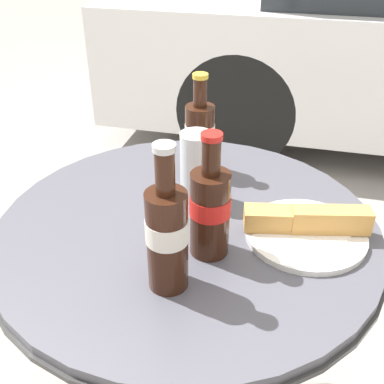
{
  "coord_description": "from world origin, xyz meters",
  "views": [
    {
      "loc": [
        0.2,
        -0.76,
        1.27
      ],
      "look_at": [
        0.0,
        0.04,
        0.76
      ],
      "focal_mm": 45.0,
      "sensor_mm": 36.0,
      "label": 1
    }
  ],
  "objects_px": {
    "drinking_glass": "(196,170)",
    "lunch_plate_near": "(306,228)",
    "cola_bottle_left": "(210,208)",
    "cola_bottle_right": "(167,234)",
    "bistro_table": "(188,288)",
    "cola_bottle_center": "(200,134)"
  },
  "relations": [
    {
      "from": "drinking_glass",
      "to": "lunch_plate_near",
      "type": "xyz_separation_m",
      "value": [
        0.23,
        -0.08,
        -0.05
      ]
    },
    {
      "from": "cola_bottle_left",
      "to": "cola_bottle_right",
      "type": "xyz_separation_m",
      "value": [
        -0.05,
        -0.1,
        0.01
      ]
    },
    {
      "from": "cola_bottle_left",
      "to": "lunch_plate_near",
      "type": "bearing_deg",
      "value": 27.49
    },
    {
      "from": "bistro_table",
      "to": "lunch_plate_near",
      "type": "distance_m",
      "value": 0.3
    },
    {
      "from": "cola_bottle_left",
      "to": "drinking_glass",
      "type": "height_order",
      "value": "cola_bottle_left"
    },
    {
      "from": "bistro_table",
      "to": "lunch_plate_near",
      "type": "xyz_separation_m",
      "value": [
        0.23,
        0.01,
        0.19
      ]
    },
    {
      "from": "bistro_table",
      "to": "cola_bottle_right",
      "type": "bearing_deg",
      "value": -85.81
    },
    {
      "from": "cola_bottle_right",
      "to": "drinking_glass",
      "type": "relative_size",
      "value": 1.72
    },
    {
      "from": "drinking_glass",
      "to": "lunch_plate_near",
      "type": "distance_m",
      "value": 0.25
    },
    {
      "from": "cola_bottle_left",
      "to": "cola_bottle_center",
      "type": "height_order",
      "value": "cola_bottle_left"
    },
    {
      "from": "cola_bottle_right",
      "to": "lunch_plate_near",
      "type": "bearing_deg",
      "value": 41.39
    },
    {
      "from": "cola_bottle_right",
      "to": "cola_bottle_center",
      "type": "relative_size",
      "value": 1.12
    },
    {
      "from": "cola_bottle_center",
      "to": "lunch_plate_near",
      "type": "relative_size",
      "value": 0.97
    },
    {
      "from": "cola_bottle_center",
      "to": "drinking_glass",
      "type": "bearing_deg",
      "value": -80.22
    },
    {
      "from": "cola_bottle_left",
      "to": "lunch_plate_near",
      "type": "distance_m",
      "value": 0.2
    },
    {
      "from": "drinking_glass",
      "to": "lunch_plate_near",
      "type": "height_order",
      "value": "drinking_glass"
    },
    {
      "from": "cola_bottle_right",
      "to": "lunch_plate_near",
      "type": "height_order",
      "value": "cola_bottle_right"
    },
    {
      "from": "cola_bottle_left",
      "to": "drinking_glass",
      "type": "bearing_deg",
      "value": 111.08
    },
    {
      "from": "cola_bottle_center",
      "to": "lunch_plate_near",
      "type": "height_order",
      "value": "cola_bottle_center"
    },
    {
      "from": "cola_bottle_right",
      "to": "drinking_glass",
      "type": "height_order",
      "value": "cola_bottle_right"
    },
    {
      "from": "drinking_glass",
      "to": "cola_bottle_left",
      "type": "bearing_deg",
      "value": -68.92
    },
    {
      "from": "drinking_glass",
      "to": "lunch_plate_near",
      "type": "relative_size",
      "value": 0.63
    }
  ]
}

